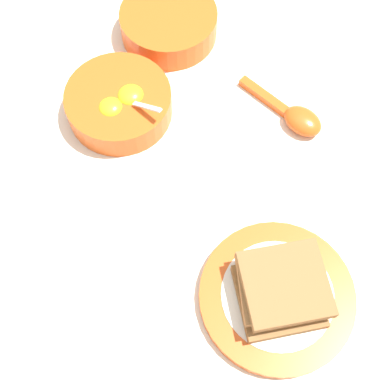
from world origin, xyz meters
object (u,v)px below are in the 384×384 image
egg_bowl (119,103)px  congee_bowl (169,23)px  toast_plate (277,296)px  toast_sandwich (281,289)px  soup_spoon (296,117)px

egg_bowl → congee_bowl: bearing=122.2°
congee_bowl → toast_plate: bearing=-14.9°
egg_bowl → toast_plate: egg_bowl is taller
egg_bowl → toast_plate: (0.37, 0.02, -0.02)m
egg_bowl → toast_sandwich: egg_bowl is taller
toast_sandwich → soup_spoon: bearing=137.4°
toast_plate → congee_bowl: bearing=165.1°
toast_plate → congee_bowl: size_ratio=1.28×
toast_plate → soup_spoon: size_ratio=1.32×
egg_bowl → toast_plate: size_ratio=0.79×
congee_bowl → toast_sandwich: bearing=-14.7°
toast_sandwich → soup_spoon: (-0.21, 0.19, -0.03)m
egg_bowl → soup_spoon: (0.16, 0.22, -0.01)m
soup_spoon → toast_plate: bearing=-42.8°
toast_plate → egg_bowl: bearing=-176.1°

